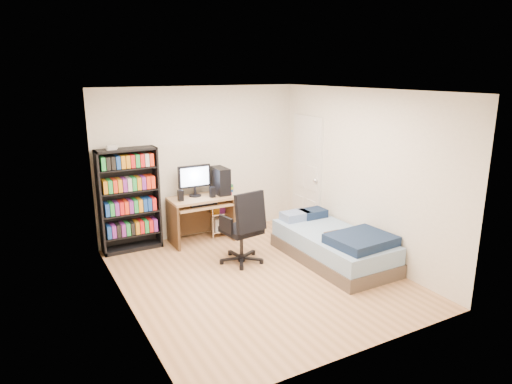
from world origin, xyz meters
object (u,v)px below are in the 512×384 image
office_chair (243,240)px  computer_desk (205,200)px  bed (334,245)px  media_shelf (129,199)px

office_chair → computer_desk: bearing=86.3°
computer_desk → office_chair: (0.10, -1.17, -0.33)m
computer_desk → bed: (1.30, -1.76, -0.44)m
media_shelf → office_chair: (1.30, -1.30, -0.48)m
office_chair → bed: bearing=-35.2°
media_shelf → office_chair: size_ratio=1.52×
office_chair → bed: (1.20, -0.59, -0.10)m
computer_desk → bed: computer_desk is taller
media_shelf → bed: media_shelf is taller
media_shelf → office_chair: 1.90m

